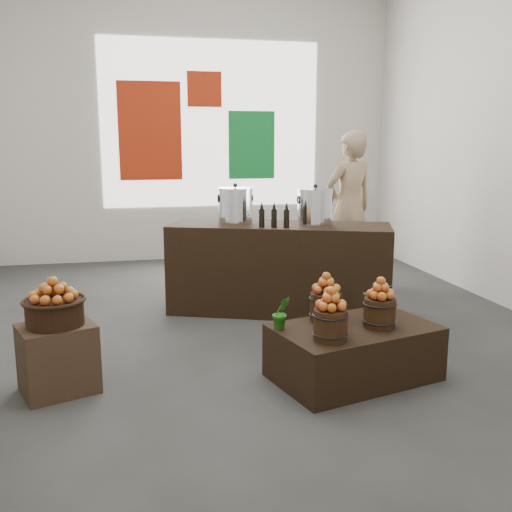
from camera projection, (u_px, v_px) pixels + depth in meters
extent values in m
plane|color=#3B3C39|center=(233.00, 330.00, 5.40)|extent=(7.00, 7.00, 0.00)
cube|color=beige|center=(191.00, 124.00, 8.36)|extent=(6.00, 0.04, 4.00)
cube|color=white|center=(212.00, 125.00, 8.40)|extent=(3.20, 0.02, 2.40)
cube|color=#A8260C|center=(150.00, 131.00, 8.23)|extent=(0.90, 0.04, 1.40)
cube|color=#12772F|center=(252.00, 145.00, 8.58)|extent=(0.70, 0.04, 1.00)
cube|color=#A8260C|center=(204.00, 89.00, 8.28)|extent=(0.50, 0.04, 0.50)
cube|color=#4F3525|center=(58.00, 358.00, 4.02)|extent=(0.60, 0.55, 0.49)
cylinder|color=black|center=(55.00, 313.00, 3.95)|extent=(0.39, 0.39, 0.18)
cube|color=black|center=(354.00, 352.00, 4.26)|extent=(1.32, 1.00, 0.41)
cylinder|color=#3A1D0F|center=(330.00, 325.00, 3.91)|extent=(0.23, 0.23, 0.22)
cylinder|color=#3A1D0F|center=(380.00, 313.00, 4.19)|extent=(0.23, 0.23, 0.22)
cylinder|color=#3A1D0F|center=(326.00, 307.00, 4.33)|extent=(0.23, 0.23, 0.22)
imported|color=#236916|center=(376.00, 300.00, 4.46)|extent=(0.28, 0.26, 0.25)
imported|color=#236916|center=(281.00, 313.00, 4.14)|extent=(0.14, 0.12, 0.24)
cube|color=black|center=(279.00, 268.00, 5.92)|extent=(2.35, 1.46, 0.92)
cylinder|color=silver|center=(235.00, 207.00, 5.86)|extent=(0.35, 0.35, 0.35)
cylinder|color=silver|center=(315.00, 208.00, 5.74)|extent=(0.35, 0.35, 0.35)
imported|color=#9B815F|center=(349.00, 208.00, 7.08)|extent=(0.79, 0.63, 1.89)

